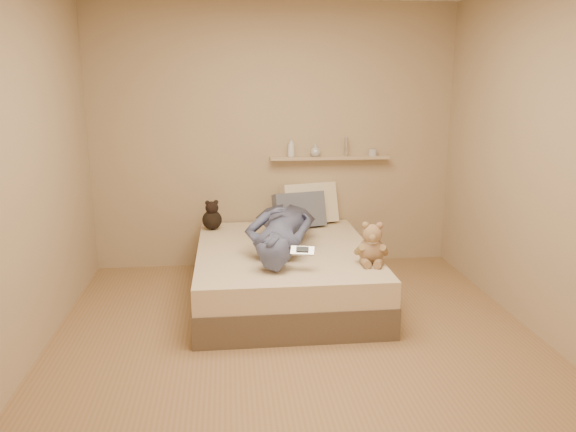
{
  "coord_description": "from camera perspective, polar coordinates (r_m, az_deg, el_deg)",
  "views": [
    {
      "loc": [
        -0.47,
        -3.67,
        1.85
      ],
      "look_at": [
        0.0,
        0.65,
        0.8
      ],
      "focal_mm": 35.0,
      "sensor_mm": 36.0,
      "label": 1
    }
  ],
  "objects": [
    {
      "name": "dark_plush",
      "position": [
        5.45,
        -7.73,
        -0.08
      ],
      "size": [
        0.19,
        0.19,
        0.29
      ],
      "color": "black",
      "rests_on": "bed"
    },
    {
      "name": "game_console",
      "position": [
        4.22,
        1.48,
        -3.54
      ],
      "size": [
        0.19,
        0.11,
        0.06
      ],
      "color": "silver",
      "rests_on": "bed"
    },
    {
      "name": "wall_shelf",
      "position": [
        5.66,
        4.27,
        5.92
      ],
      "size": [
        1.2,
        0.12,
        0.03
      ],
      "primitive_type": "cube",
      "color": "tan",
      "rests_on": "wall_back"
    },
    {
      "name": "shelf_bottles",
      "position": [
        5.63,
        3.17,
        6.78
      ],
      "size": [
        0.92,
        0.12,
        0.19
      ],
      "color": "silver",
      "rests_on": "wall_shelf"
    },
    {
      "name": "pillow_cream",
      "position": [
        5.62,
        2.16,
        1.24
      ],
      "size": [
        0.6,
        0.39,
        0.43
      ],
      "primitive_type": "cube",
      "rotation": [
        -0.27,
        0.0,
        0.26
      ],
      "color": "beige",
      "rests_on": "bed"
    },
    {
      "name": "bed",
      "position": [
        4.9,
        -0.35,
        -5.79
      ],
      "size": [
        1.5,
        1.9,
        0.45
      ],
      "color": "brown",
      "rests_on": "floor"
    },
    {
      "name": "pillow_grey",
      "position": [
        5.48,
        1.15,
        0.6
      ],
      "size": [
        0.54,
        0.34,
        0.37
      ],
      "primitive_type": "cube",
      "rotation": [
        -0.27,
        0.0,
        0.24
      ],
      "color": "#585C6A",
      "rests_on": "bed"
    },
    {
      "name": "person",
      "position": [
        4.83,
        -0.67,
        -1.02
      ],
      "size": [
        0.86,
        1.61,
        0.37
      ],
      "primitive_type": "imported",
      "rotation": [
        0.0,
        0.0,
        2.94
      ],
      "color": "#4D5379",
      "rests_on": "bed"
    },
    {
      "name": "room",
      "position": [
        3.74,
        1.08,
        5.12
      ],
      "size": [
        3.8,
        3.8,
        3.8
      ],
      "color": "#906F4A",
      "rests_on": "ground"
    },
    {
      "name": "teddy_bear",
      "position": [
        4.43,
        8.5,
        -3.08
      ],
      "size": [
        0.28,
        0.28,
        0.34
      ],
      "color": "#9A7254",
      "rests_on": "bed"
    }
  ]
}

